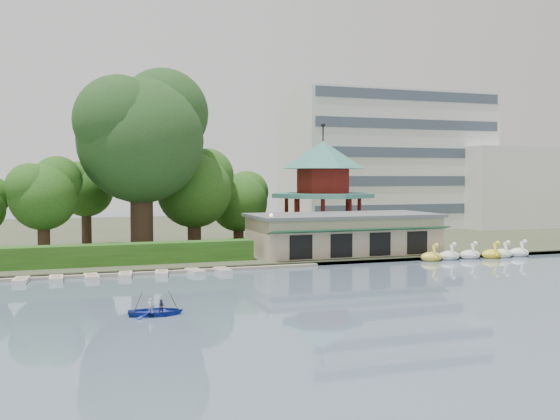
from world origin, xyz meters
name	(u,v)px	position (x,y,z in m)	size (l,w,h in m)	color
ground_plane	(344,307)	(0.00, 0.00, 0.00)	(220.00, 220.00, 0.00)	slate
shore	(188,232)	(0.00, 52.00, 0.20)	(220.00, 70.00, 0.40)	#424930
embankment	(261,266)	(0.00, 17.30, 0.15)	(220.00, 0.60, 0.30)	gray
dock	(120,274)	(-12.00, 17.20, 0.12)	(34.00, 1.60, 0.24)	gray
boathouse	(343,233)	(10.00, 21.97, 2.37)	(18.60, 9.39, 3.90)	tan
pavilion	(323,181)	(12.00, 32.00, 7.48)	(12.40, 12.40, 13.50)	tan
office_building	(405,165)	(32.67, 49.00, 9.73)	(38.00, 18.00, 20.00)	silver
hedge	(80,256)	(-15.00, 20.50, 1.30)	(30.00, 2.00, 1.80)	#2A5919
lamp_post	(271,228)	(1.50, 19.00, 3.34)	(0.36, 0.36, 4.28)	black
big_tree	(142,131)	(-8.83, 28.20, 12.44)	(13.50, 12.58, 18.58)	#3A281C
small_trees	(123,192)	(-10.51, 31.73, 6.42)	(39.99, 16.59, 10.72)	#3A281C
swan_boats	(478,254)	(21.94, 16.58, 0.40)	(12.31, 2.15, 1.92)	yellow
moored_rowboats	(76,278)	(-15.36, 15.80, 0.18)	(24.31, 2.63, 0.36)	beige
rowboat_with_passengers	(156,307)	(-11.19, 1.38, 0.46)	(4.76, 3.67, 2.01)	#1E34A5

